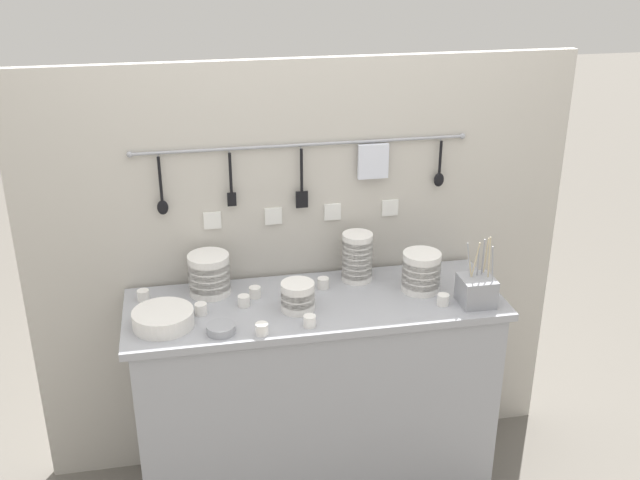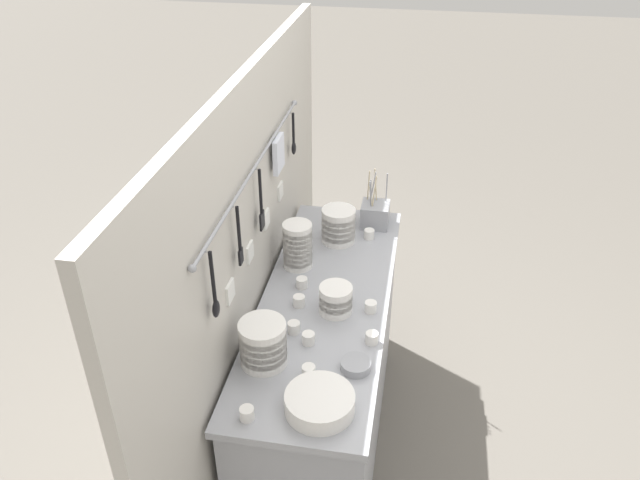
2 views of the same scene
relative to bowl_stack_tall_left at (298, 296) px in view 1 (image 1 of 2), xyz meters
name	(u,v)px [view 1 (image 1 of 2)]	position (x,y,z in m)	size (l,w,h in m)	color
counter	(316,397)	(0.08, 0.05, -0.51)	(1.49, 0.51, 0.91)	#9EA0A8
back_wall	(303,270)	(0.08, 0.34, -0.06)	(2.29, 0.08, 1.82)	#BCB7AD
bowl_stack_tall_left	(298,296)	(0.00, 0.00, 0.00)	(0.13, 0.13, 0.12)	white
bowl_stack_wide_centre	(357,257)	(0.29, 0.21, 0.05)	(0.13, 0.13, 0.21)	white
bowl_stack_back_corner	(209,274)	(-0.33, 0.21, 0.03)	(0.17, 0.17, 0.17)	white
bowl_stack_nested_right	(421,272)	(0.52, 0.07, 0.02)	(0.15, 0.15, 0.16)	white
plate_stack	(163,318)	(-0.51, -0.03, -0.03)	(0.23, 0.23, 0.06)	white
steel_mixing_bowl	(221,329)	(-0.31, -0.12, -0.04)	(0.11, 0.11, 0.03)	#93969E
cutlery_caddy	(476,290)	(0.70, -0.08, 0.00)	(0.13, 0.13, 0.27)	#93969E
cup_edge_near	(323,283)	(0.13, 0.16, -0.04)	(0.05, 0.05, 0.04)	white
cup_front_left	(443,300)	(0.57, -0.07, -0.04)	(0.05, 0.05, 0.04)	white
cup_centre	(294,287)	(0.01, 0.15, -0.04)	(0.05, 0.05, 0.04)	white
cup_back_left	(310,321)	(0.02, -0.14, -0.04)	(0.05, 0.05, 0.04)	white
cup_back_right	(262,329)	(-0.16, -0.16, -0.04)	(0.05, 0.05, 0.04)	white
cup_mid_row	(201,309)	(-0.37, 0.04, -0.04)	(0.05, 0.05, 0.04)	white
cup_beside_plates	(244,301)	(-0.20, 0.07, -0.04)	(0.05, 0.05, 0.04)	white
cup_edge_far	(255,292)	(-0.15, 0.13, -0.04)	(0.05, 0.05, 0.04)	white
cup_by_caddy	(143,295)	(-0.59, 0.19, -0.04)	(0.05, 0.05, 0.04)	white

